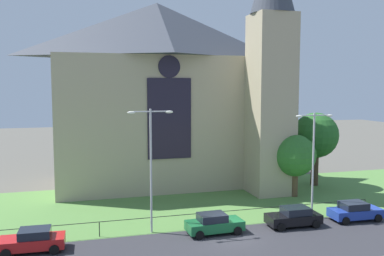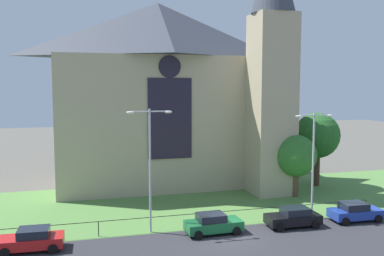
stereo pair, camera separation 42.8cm
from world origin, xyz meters
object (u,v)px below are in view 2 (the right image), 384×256
Objects in this scene: church_building at (166,92)px; parked_car_blue at (355,212)px; parked_car_red at (31,240)px; parked_car_green at (213,224)px; tree_right_near at (296,156)px; tree_right_far at (317,136)px; streetlamp_near at (150,156)px; parked_car_black at (293,217)px; streetlamp_far at (313,152)px.

church_building is 23.17m from parked_car_blue.
parked_car_blue is (12.00, -17.38, -9.53)m from church_building.
parked_car_green is (12.66, 0.00, 0.00)m from parked_car_red.
tree_right_near is 14.06m from parked_car_green.
tree_right_far reaches higher than tree_right_near.
church_building is 2.81× the size of streetlamp_near.
parked_car_black is at bearing -69.61° from church_building.
tree_right_far is at bearing 34.37° from parked_car_green.
church_building is 6.10× the size of parked_car_red.
streetlamp_far is 2.05× the size of parked_car_red.
streetlamp_far reaches higher than tree_right_near.
church_building is at bearing 87.45° from parked_car_green.
parked_car_red is at bearing -161.46° from tree_right_near.
tree_right_far is at bearing 74.93° from parked_car_blue.
church_building is 18.77m from streetlamp_far.
church_building reaches higher than parked_car_green.
tree_right_far reaches higher than parked_car_black.
tree_right_far is 12.07m from streetlamp_far.
parked_car_blue is at bearing -83.17° from tree_right_near.
streetlamp_near reaches higher than parked_car_blue.
tree_right_near is at bearing -159.32° from parked_car_red.
parked_car_black is at bearing -178.24° from parked_car_red.
tree_right_near is 25.28m from parked_car_red.
church_building is 16.98m from streetlamp_near.
parked_car_green is at bearing -170.75° from streetlamp_far.
streetlamp_far is at bearing -60.18° from church_building.
parked_car_red is (-21.76, -1.49, -4.77)m from streetlamp_far.
church_building is 17.21m from tree_right_far.
tree_right_far is 6.00m from tree_right_near.
parked_car_green and parked_car_blue have the same top height.
parked_car_green is (-11.10, -7.97, -3.31)m from tree_right_near.
streetlamp_near is 2.18× the size of parked_car_blue.
parked_car_blue is (12.08, -0.15, 0.00)m from parked_car_green.
parked_car_black is (6.46, -17.37, -9.53)m from church_building.
streetlamp_far is at bearing 0.00° from streetlamp_near.
tree_right_far is (15.55, -5.60, -4.79)m from church_building.
parked_car_red is at bearing 177.73° from parked_car_green.
church_building is at bearing -124.32° from parked_car_red.
parked_car_black is at bearing -147.84° from streetlamp_far.
church_building reaches higher than parked_car_red.
streetlamp_far is at bearing -107.12° from tree_right_near.
parked_car_green and parked_car_black have the same top height.
tree_right_near is at bearing 98.55° from parked_car_blue.
streetlamp_far reaches higher than parked_car_green.
streetlamp_near is 1.06× the size of streetlamp_far.
streetlamp_near is at bearing -157.34° from tree_right_near.
parked_car_red is at bearing -176.09° from streetlamp_far.
tree_right_near is 0.70× the size of streetlamp_far.
tree_right_far is at bearing 26.85° from streetlamp_near.
tree_right_far is 1.90× the size of parked_car_black.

